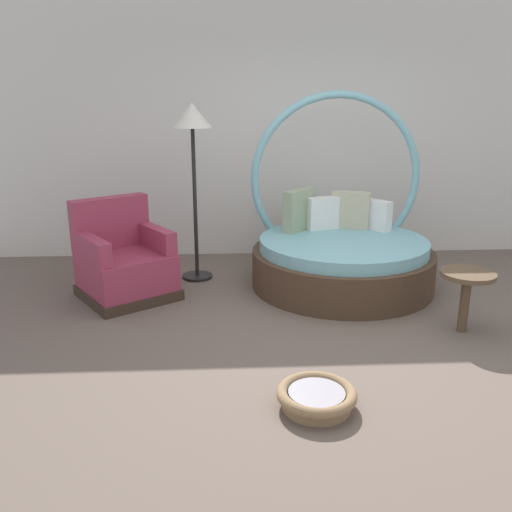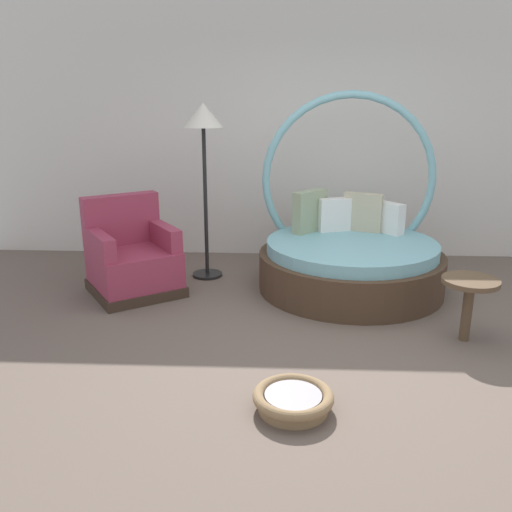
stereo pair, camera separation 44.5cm
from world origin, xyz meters
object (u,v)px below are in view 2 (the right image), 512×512
object	(u,v)px
round_daybed	(350,252)
side_table	(470,290)
pet_basket	(293,400)
red_armchair	(132,260)
floor_lamp	(204,132)

from	to	relation	value
round_daybed	side_table	size ratio (longest dim) A/B	3.73
round_daybed	pet_basket	bearing A→B (deg)	-104.98
round_daybed	red_armchair	distance (m)	2.19
round_daybed	red_armchair	bearing A→B (deg)	-173.30
pet_basket	side_table	world-z (taller)	side_table
red_armchair	pet_basket	bearing A→B (deg)	-52.85
side_table	floor_lamp	size ratio (longest dim) A/B	0.29
pet_basket	floor_lamp	world-z (taller)	floor_lamp
round_daybed	floor_lamp	xyz separation A→B (m)	(-1.50, 0.25, 1.17)
pet_basket	floor_lamp	distance (m)	3.07
red_armchair	pet_basket	world-z (taller)	red_armchair
red_armchair	floor_lamp	size ratio (longest dim) A/B	0.61
red_armchair	side_table	bearing A→B (deg)	-18.37
side_table	pet_basket	bearing A→B (deg)	-142.54
side_table	floor_lamp	xyz separation A→B (m)	(-2.28, 1.49, 1.11)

